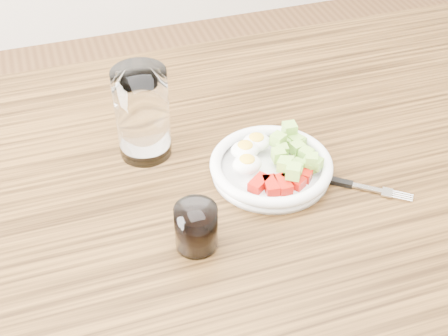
# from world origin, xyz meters

# --- Properties ---
(dining_table) EXTENTS (1.50, 0.90, 0.77)m
(dining_table) POSITION_xyz_m (0.00, 0.00, 0.67)
(dining_table) COLOR brown
(dining_table) RESTS_ON ground
(bowl) EXTENTS (0.20, 0.20, 0.05)m
(bowl) POSITION_xyz_m (0.07, 0.01, 0.79)
(bowl) COLOR white
(bowl) RESTS_ON dining_table
(fork) EXTENTS (0.15, 0.12, 0.01)m
(fork) POSITION_xyz_m (0.16, -0.05, 0.77)
(fork) COLOR black
(fork) RESTS_ON dining_table
(water_glass) EXTENTS (0.09, 0.09, 0.16)m
(water_glass) POSITION_xyz_m (-0.11, 0.13, 0.85)
(water_glass) COLOR white
(water_glass) RESTS_ON dining_table
(coffee_glass) EXTENTS (0.06, 0.06, 0.07)m
(coffee_glass) POSITION_xyz_m (-0.09, -0.10, 0.80)
(coffee_glass) COLOR white
(coffee_glass) RESTS_ON dining_table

